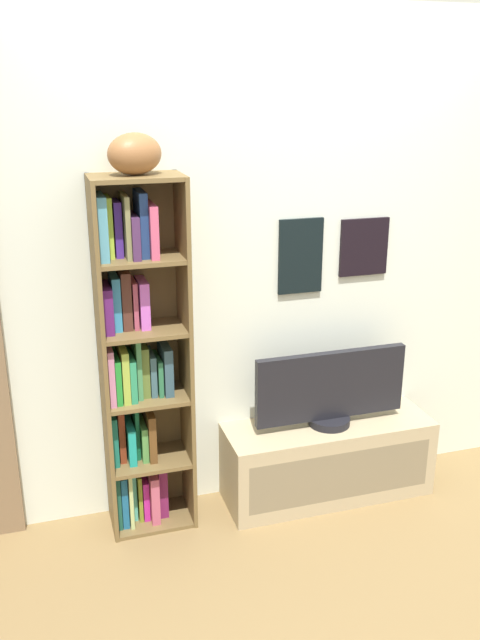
% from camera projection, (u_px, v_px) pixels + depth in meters
% --- Properties ---
extents(ground, '(5.20, 5.20, 0.04)m').
position_uv_depth(ground, '(355.00, 626.00, 2.86)').
color(ground, olive).
extents(back_wall, '(4.80, 0.08, 2.52)m').
position_uv_depth(back_wall, '(270.00, 265.00, 3.46)').
color(back_wall, silver).
rests_on(back_wall, ground).
extents(bookshelf, '(0.42, 0.28, 1.76)m').
position_uv_depth(bookshelf, '(137.00, 366.00, 3.27)').
color(bookshelf, brown).
rests_on(bookshelf, ground).
extents(football, '(0.29, 0.25, 0.18)m').
position_uv_depth(football, '(135.00, 154.00, 2.92)').
color(football, brown).
rests_on(football, bookshelf).
extents(tv_stand, '(1.12, 0.36, 0.42)m').
position_uv_depth(tv_stand, '(327.00, 459.00, 3.68)').
color(tv_stand, tan).
rests_on(tv_stand, ground).
extents(television, '(0.82, 0.22, 0.41)m').
position_uv_depth(television, '(331.00, 389.00, 3.55)').
color(television, black).
rests_on(television, tv_stand).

